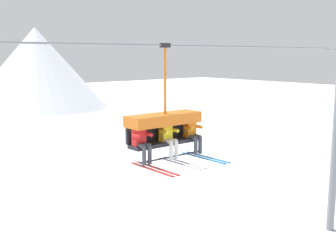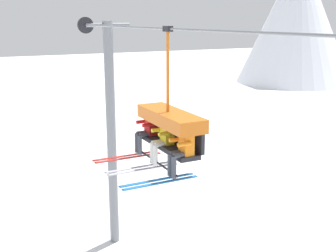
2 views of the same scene
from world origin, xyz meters
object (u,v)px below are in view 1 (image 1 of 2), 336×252
(lift_tower_far, at_px, (336,136))
(skier_red, at_px, (142,140))
(skier_yellow, at_px, (169,136))
(skier_orange, at_px, (193,132))
(chairlift_chair, at_px, (163,124))

(lift_tower_far, xyz_separation_m, skier_red, (-11.70, -0.93, 1.50))
(skier_yellow, bearing_deg, skier_red, 180.00)
(lift_tower_far, relative_size, skier_orange, 5.13)
(lift_tower_far, relative_size, skier_red, 5.13)
(skier_red, relative_size, skier_orange, 1.00)
(chairlift_chair, distance_m, skier_red, 0.98)
(skier_yellow, bearing_deg, chairlift_chair, 90.00)
(skier_yellow, xyz_separation_m, skier_orange, (0.90, 0.00, 0.00))
(lift_tower_far, bearing_deg, chairlift_chair, -176.24)
(skier_orange, bearing_deg, lift_tower_far, 5.37)
(lift_tower_far, distance_m, skier_orange, 10.06)
(chairlift_chair, bearing_deg, lift_tower_far, 3.76)
(lift_tower_far, height_order, skier_red, lift_tower_far)
(chairlift_chair, bearing_deg, skier_red, -166.25)
(skier_yellow, bearing_deg, skier_orange, 0.00)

